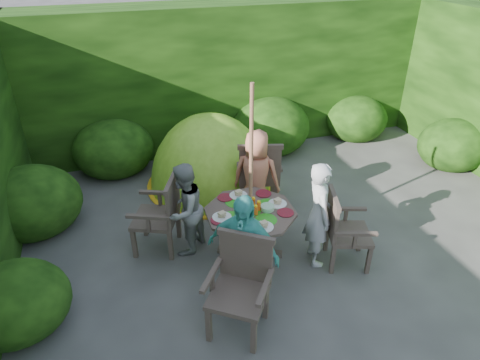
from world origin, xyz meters
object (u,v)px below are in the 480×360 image
object	(u,v)px
patio_table	(251,218)
child_left	(184,210)
child_back	(256,177)
child_front	(243,252)
garden_chair_front	(241,284)
parasol_pole	(251,178)
garden_chair_left	(162,213)
dome_tent	(212,184)
garden_chair_right	(343,229)
garden_chair_back	(259,173)
child_right	(319,214)

from	to	relation	value
patio_table	child_left	distance (m)	0.81
child_back	child_front	bearing A→B (deg)	97.49
garden_chair_front	child_front	bearing A→B (deg)	104.10
parasol_pole	garden_chair_left	bearing A→B (deg)	155.26
child_left	child_front	xyz separation A→B (m)	(0.39, -1.06, 0.08)
child_back	dome_tent	bearing A→B (deg)	-39.87
patio_table	child_back	xyz separation A→B (m)	(0.33, 0.73, 0.11)
parasol_pole	garden_chair_left	xyz separation A→B (m)	(-0.99, 0.46, -0.58)
child_front	dome_tent	distance (m)	2.66
garden_chair_right	child_left	distance (m)	1.90
garden_chair_right	child_left	world-z (taller)	child_left
garden_chair_left	child_left	distance (m)	0.30
garden_chair_right	child_left	bearing A→B (deg)	83.34
parasol_pole	garden_chair_left	distance (m)	1.24
child_back	child_front	size ratio (longest dim) A/B	0.97
garden_chair_back	dome_tent	xyz separation A→B (m)	(-0.49, 0.84, -0.55)
garden_chair_back	garden_chair_front	xyz separation A→B (m)	(-0.91, -1.99, -0.03)
garden_chair_left	child_back	world-z (taller)	child_back
parasol_pole	child_back	bearing A→B (deg)	65.39
garden_chair_right	garden_chair_back	distance (m)	1.55
patio_table	garden_chair_back	distance (m)	1.09
garden_chair_back	child_front	distance (m)	1.89
garden_chair_front	child_back	bearing A→B (deg)	101.41
patio_table	garden_chair_right	size ratio (longest dim) A/B	1.63
child_back	patio_table	bearing A→B (deg)	97.76
parasol_pole	dome_tent	distance (m)	2.13
garden_chair_back	child_front	bearing A→B (deg)	80.80
parasol_pole	child_right	size ratio (longest dim) A/B	1.65
garden_chair_left	child_front	xyz separation A→B (m)	(0.66, -1.18, 0.16)
child_left	garden_chair_right	bearing A→B (deg)	107.61
child_left	garden_chair_front	bearing A→B (deg)	54.59
patio_table	child_right	xyz separation A→B (m)	(0.72, -0.33, 0.12)
child_back	garden_chair_right	bearing A→B (deg)	151.15
garden_chair_left	garden_chair_back	xyz separation A→B (m)	(1.46, 0.53, 0.03)
garden_chair_back	dome_tent	distance (m)	1.12
parasol_pole	patio_table	bearing A→B (deg)	-11.81
dome_tent	garden_chair_back	bearing A→B (deg)	-72.85
parasol_pole	garden_chair_back	bearing A→B (deg)	64.65
parasol_pole	garden_chair_right	size ratio (longest dim) A/B	2.42
child_left	patio_table	bearing A→B (deg)	107.94
garden_chair_left	dome_tent	bearing A→B (deg)	167.70
garden_chair_front	child_left	world-z (taller)	child_left
child_right	child_back	distance (m)	1.13
dome_tent	garden_chair_front	bearing A→B (deg)	-111.47
parasol_pole	child_right	xyz separation A→B (m)	(0.73, -0.33, -0.44)
garden_chair_left	child_left	xyz separation A→B (m)	(0.27, -0.12, 0.08)
patio_table	garden_chair_back	xyz separation A→B (m)	(0.46, 0.99, 0.01)
parasol_pole	child_back	world-z (taller)	parasol_pole
garden_chair_right	child_right	xyz separation A→B (m)	(-0.27, 0.13, 0.18)
garden_chair_back	parasol_pole	bearing A→B (deg)	80.49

